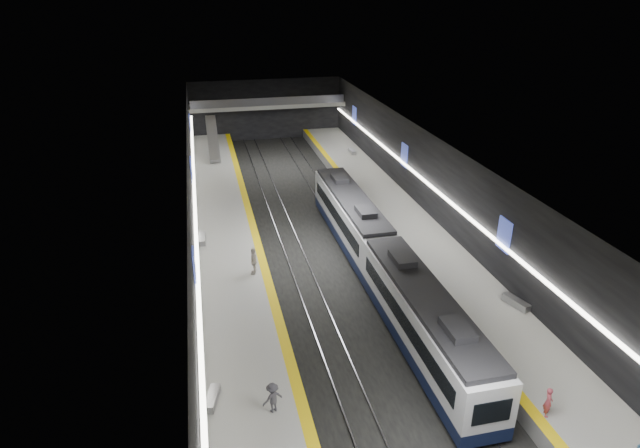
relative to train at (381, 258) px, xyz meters
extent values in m
plane|color=black|center=(-2.50, 5.22, -2.20)|extent=(70.00, 70.00, 0.00)
cube|color=beige|center=(-2.50, 5.22, 5.80)|extent=(20.00, 70.00, 0.04)
cube|color=black|center=(-12.50, 5.22, 1.80)|extent=(0.04, 70.00, 8.00)
cube|color=black|center=(7.50, 5.22, 1.80)|extent=(0.04, 70.00, 8.00)
cube|color=black|center=(-2.50, 40.22, 1.80)|extent=(20.00, 0.04, 8.00)
cube|color=slate|center=(-10.00, 5.22, -1.70)|extent=(5.00, 70.00, 1.00)
cube|color=#B3B3AE|center=(-10.00, 5.22, -1.19)|extent=(5.00, 70.00, 0.02)
cube|color=yellow|center=(-7.80, 5.22, -1.18)|extent=(0.60, 70.00, 0.02)
cube|color=slate|center=(5.00, 5.22, -1.70)|extent=(5.00, 70.00, 1.00)
cube|color=#B3B3AE|center=(5.00, 5.22, -1.19)|extent=(5.00, 70.00, 0.02)
cube|color=yellow|center=(2.80, 5.22, -1.18)|extent=(0.60, 70.00, 0.02)
cube|color=gray|center=(-5.72, 5.22, -2.14)|extent=(0.08, 70.00, 0.12)
cube|color=gray|center=(-4.28, 5.22, -2.14)|extent=(0.08, 70.00, 0.12)
cube|color=gray|center=(-0.72, 5.22, -2.14)|extent=(0.08, 70.00, 0.12)
cube|color=gray|center=(0.72, 5.22, -2.14)|extent=(0.08, 70.00, 0.12)
cube|color=#0E1735|center=(0.00, -7.50, -1.45)|extent=(2.65, 15.00, 0.80)
cube|color=silver|center=(0.00, -7.50, 0.20)|extent=(2.65, 15.00, 2.50)
cube|color=black|center=(0.00, -7.50, 1.60)|extent=(2.44, 14.25, 0.30)
cube|color=black|center=(0.00, -7.50, 0.25)|extent=(2.69, 13.20, 1.00)
cube|color=black|center=(0.00, -15.02, 0.15)|extent=(1.85, 0.05, 1.20)
cube|color=#0E1735|center=(0.00, 7.50, -1.45)|extent=(2.65, 15.00, 0.80)
cube|color=silver|center=(0.00, 7.50, 0.20)|extent=(2.65, 15.00, 2.50)
cube|color=black|center=(0.00, 7.50, 1.60)|extent=(2.44, 14.25, 0.30)
cube|color=black|center=(0.00, 7.50, 0.25)|extent=(2.69, 13.20, 1.00)
cube|color=black|center=(0.00, -0.02, 0.15)|extent=(1.85, 0.05, 1.20)
cube|color=#3846A8|center=(-12.42, -2.78, 2.30)|extent=(0.10, 1.50, 2.20)
cube|color=#3846A8|center=(-12.42, 15.22, 2.30)|extent=(0.10, 1.50, 2.20)
cube|color=#3846A8|center=(-12.42, 32.22, 2.30)|extent=(0.10, 1.50, 2.20)
cube|color=#3846A8|center=(7.42, -2.78, 2.30)|extent=(0.10, 1.50, 2.20)
cube|color=#3846A8|center=(7.42, 15.22, 2.30)|extent=(0.10, 1.50, 2.20)
cube|color=#3846A8|center=(7.42, 32.22, 2.30)|extent=(0.10, 1.50, 2.20)
cube|color=white|center=(-12.30, 5.22, 1.60)|extent=(0.25, 68.60, 0.12)
cube|color=white|center=(7.30, 5.22, 1.60)|extent=(0.25, 68.60, 0.12)
cube|color=gray|center=(-2.50, 38.22, 2.80)|extent=(20.00, 3.00, 0.50)
cube|color=#47474C|center=(-2.50, 36.77, 3.55)|extent=(19.60, 0.08, 1.00)
cube|color=#99999E|center=(-10.00, 31.22, 0.70)|extent=(1.20, 7.50, 3.92)
cube|color=#99999E|center=(-12.00, -10.09, -0.99)|extent=(0.89, 1.76, 0.41)
cube|color=#99999E|center=(-12.00, 7.91, -0.97)|extent=(0.60, 1.89, 0.46)
cube|color=#99999E|center=(7.00, -5.79, -0.96)|extent=(1.05, 2.02, 0.47)
cube|color=#99999E|center=(6.02, 28.08, -0.98)|extent=(0.50, 1.80, 0.44)
imported|color=#BA4555|center=(3.26, -14.49, -0.42)|extent=(0.56, 0.67, 1.56)
imported|color=silver|center=(-8.58, 1.97, -0.21)|extent=(0.80, 1.24, 1.97)
imported|color=#434249|center=(-9.21, -11.37, -0.40)|extent=(1.18, 0.95, 1.60)
camera|label=1|loc=(-11.39, -30.80, 17.43)|focal=30.00mm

